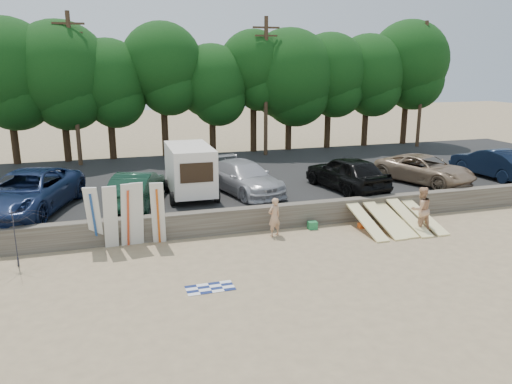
{
  "coord_description": "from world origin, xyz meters",
  "views": [
    {
      "loc": [
        -8.5,
        -16.02,
        6.81
      ],
      "look_at": [
        -2.67,
        3.0,
        1.64
      ],
      "focal_mm": 35.0,
      "sensor_mm": 36.0,
      "label": 1
    }
  ],
  "objects_px": {
    "beachgoer_a": "(274,217)",
    "cooler": "(312,225)",
    "car_0": "(27,192)",
    "car_2": "(244,178)",
    "car_5": "(492,163)",
    "car_3": "(347,173)",
    "car_4": "(425,169)",
    "beach_umbrella": "(14,238)",
    "beachgoer_b": "(421,209)",
    "box_trailer": "(190,169)",
    "car_1": "(137,188)"
  },
  "relations": [
    {
      "from": "box_trailer",
      "to": "car_4",
      "type": "bearing_deg",
      "value": -2.54
    },
    {
      "from": "box_trailer",
      "to": "beachgoer_a",
      "type": "distance_m",
      "value": 5.28
    },
    {
      "from": "car_2",
      "to": "car_5",
      "type": "distance_m",
      "value": 13.99
    },
    {
      "from": "car_2",
      "to": "cooler",
      "type": "relative_size",
      "value": 13.7
    },
    {
      "from": "car_3",
      "to": "car_0",
      "type": "bearing_deg",
      "value": -10.92
    },
    {
      "from": "car_5",
      "to": "beach_umbrella",
      "type": "relative_size",
      "value": 2.08
    },
    {
      "from": "car_2",
      "to": "car_5",
      "type": "height_order",
      "value": "car_5"
    },
    {
      "from": "car_1",
      "to": "beachgoer_a",
      "type": "distance_m",
      "value": 6.37
    },
    {
      "from": "box_trailer",
      "to": "cooler",
      "type": "height_order",
      "value": "box_trailer"
    },
    {
      "from": "car_2",
      "to": "car_3",
      "type": "bearing_deg",
      "value": -24.81
    },
    {
      "from": "cooler",
      "to": "car_1",
      "type": "bearing_deg",
      "value": 158.31
    },
    {
      "from": "beachgoer_a",
      "to": "cooler",
      "type": "xyz_separation_m",
      "value": [
        1.82,
        0.34,
        -0.64
      ]
    },
    {
      "from": "car_4",
      "to": "beachgoer_a",
      "type": "bearing_deg",
      "value": 178.47
    },
    {
      "from": "car_0",
      "to": "cooler",
      "type": "distance_m",
      "value": 11.99
    },
    {
      "from": "car_2",
      "to": "car_3",
      "type": "height_order",
      "value": "car_3"
    },
    {
      "from": "car_5",
      "to": "beachgoer_a",
      "type": "distance_m",
      "value": 14.48
    },
    {
      "from": "cooler",
      "to": "beach_umbrella",
      "type": "relative_size",
      "value": 0.17
    },
    {
      "from": "car_0",
      "to": "car_2",
      "type": "xyz_separation_m",
      "value": [
        9.52,
        0.52,
        -0.12
      ]
    },
    {
      "from": "beachgoer_b",
      "to": "cooler",
      "type": "height_order",
      "value": "beachgoer_b"
    },
    {
      "from": "beachgoer_a",
      "to": "cooler",
      "type": "distance_m",
      "value": 1.96
    },
    {
      "from": "beachgoer_a",
      "to": "cooler",
      "type": "height_order",
      "value": "beachgoer_a"
    },
    {
      "from": "car_0",
      "to": "beach_umbrella",
      "type": "distance_m",
      "value": 4.32
    },
    {
      "from": "beachgoer_a",
      "to": "beachgoer_b",
      "type": "relative_size",
      "value": 0.84
    },
    {
      "from": "car_1",
      "to": "car_2",
      "type": "height_order",
      "value": "car_2"
    },
    {
      "from": "car_3",
      "to": "cooler",
      "type": "height_order",
      "value": "car_3"
    },
    {
      "from": "car_2",
      "to": "beachgoer_a",
      "type": "xyz_separation_m",
      "value": [
        0.02,
        -4.43,
        -0.66
      ]
    },
    {
      "from": "box_trailer",
      "to": "car_2",
      "type": "bearing_deg",
      "value": 1.46
    },
    {
      "from": "car_3",
      "to": "cooler",
      "type": "xyz_separation_m",
      "value": [
        -3.16,
        -3.21,
        -1.4
      ]
    },
    {
      "from": "cooler",
      "to": "beachgoer_b",
      "type": "bearing_deg",
      "value": -16.46
    },
    {
      "from": "car_0",
      "to": "car_5",
      "type": "distance_m",
      "value": 23.5
    },
    {
      "from": "car_0",
      "to": "cooler",
      "type": "xyz_separation_m",
      "value": [
        11.36,
        -3.57,
        -1.42
      ]
    },
    {
      "from": "box_trailer",
      "to": "car_3",
      "type": "height_order",
      "value": "box_trailer"
    },
    {
      "from": "box_trailer",
      "to": "car_3",
      "type": "relative_size",
      "value": 0.77
    },
    {
      "from": "car_1",
      "to": "beachgoer_b",
      "type": "relative_size",
      "value": 2.4
    },
    {
      "from": "car_1",
      "to": "car_2",
      "type": "bearing_deg",
      "value": -154.17
    },
    {
      "from": "car_1",
      "to": "car_3",
      "type": "xyz_separation_m",
      "value": [
        10.08,
        -0.22,
        0.1
      ]
    },
    {
      "from": "box_trailer",
      "to": "car_4",
      "type": "xyz_separation_m",
      "value": [
        12.19,
        -0.73,
        -0.63
      ]
    },
    {
      "from": "car_5",
      "to": "beach_umbrella",
      "type": "distance_m",
      "value": 23.84
    },
    {
      "from": "car_3",
      "to": "car_4",
      "type": "height_order",
      "value": "car_3"
    },
    {
      "from": "car_1",
      "to": "beach_umbrella",
      "type": "height_order",
      "value": "car_1"
    },
    {
      "from": "car_4",
      "to": "beachgoer_b",
      "type": "height_order",
      "value": "car_4"
    },
    {
      "from": "car_2",
      "to": "car_5",
      "type": "relative_size",
      "value": 1.09
    },
    {
      "from": "box_trailer",
      "to": "car_0",
      "type": "xyz_separation_m",
      "value": [
        -6.92,
        -0.5,
        -0.48
      ]
    },
    {
      "from": "car_2",
      "to": "cooler",
      "type": "bearing_deg",
      "value": -80.61
    },
    {
      "from": "box_trailer",
      "to": "car_2",
      "type": "distance_m",
      "value": 2.67
    },
    {
      "from": "car_1",
      "to": "cooler",
      "type": "relative_size",
      "value": 12.04
    },
    {
      "from": "car_3",
      "to": "beach_umbrella",
      "type": "xyz_separation_m",
      "value": [
        -14.49,
        -3.93,
        -0.52
      ]
    },
    {
      "from": "car_2",
      "to": "beachgoer_b",
      "type": "distance_m",
      "value": 8.26
    },
    {
      "from": "beachgoer_a",
      "to": "beach_umbrella",
      "type": "bearing_deg",
      "value": -16.92
    },
    {
      "from": "car_0",
      "to": "beachgoer_a",
      "type": "bearing_deg",
      "value": -3.56
    }
  ]
}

